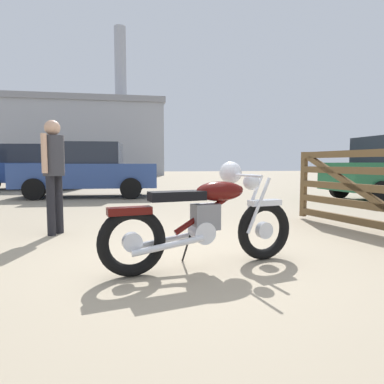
{
  "coord_description": "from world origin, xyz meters",
  "views": [
    {
      "loc": [
        -0.66,
        -3.57,
        1.04
      ],
      "look_at": [
        0.15,
        0.63,
        0.68
      ],
      "focal_mm": 31.68,
      "sensor_mm": 36.0,
      "label": 1
    }
  ],
  "objects_px": {
    "vintage_motorcycle": "(207,218)",
    "red_hatchback_near": "(35,166)",
    "dark_sedan_left": "(88,170)",
    "bystander": "(54,165)",
    "timber_gate": "(373,186)"
  },
  "relations": [
    {
      "from": "red_hatchback_near",
      "to": "dark_sedan_left",
      "type": "xyz_separation_m",
      "value": [
        2.44,
        -3.6,
        -0.08
      ]
    },
    {
      "from": "bystander",
      "to": "vintage_motorcycle",
      "type": "bearing_deg",
      "value": -20.21
    },
    {
      "from": "vintage_motorcycle",
      "to": "bystander",
      "type": "distance_m",
      "value": 2.71
    },
    {
      "from": "timber_gate",
      "to": "bystander",
      "type": "bearing_deg",
      "value": 67.96
    },
    {
      "from": "vintage_motorcycle",
      "to": "red_hatchback_near",
      "type": "relative_size",
      "value": 0.5
    },
    {
      "from": "red_hatchback_near",
      "to": "dark_sedan_left",
      "type": "distance_m",
      "value": 4.35
    },
    {
      "from": "vintage_motorcycle",
      "to": "bystander",
      "type": "bearing_deg",
      "value": 121.89
    },
    {
      "from": "bystander",
      "to": "dark_sedan_left",
      "type": "relative_size",
      "value": 0.38
    },
    {
      "from": "dark_sedan_left",
      "to": "vintage_motorcycle",
      "type": "bearing_deg",
      "value": 108.67
    },
    {
      "from": "bystander",
      "to": "dark_sedan_left",
      "type": "bearing_deg",
      "value": 117.47
    },
    {
      "from": "red_hatchback_near",
      "to": "dark_sedan_left",
      "type": "bearing_deg",
      "value": 134.06
    },
    {
      "from": "bystander",
      "to": "red_hatchback_near",
      "type": "relative_size",
      "value": 0.4
    },
    {
      "from": "timber_gate",
      "to": "red_hatchback_near",
      "type": "height_order",
      "value": "red_hatchback_near"
    },
    {
      "from": "red_hatchback_near",
      "to": "vintage_motorcycle",
      "type": "bearing_deg",
      "value": 121.28
    },
    {
      "from": "vintage_motorcycle",
      "to": "red_hatchback_near",
      "type": "bearing_deg",
      "value": 99.63
    }
  ]
}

